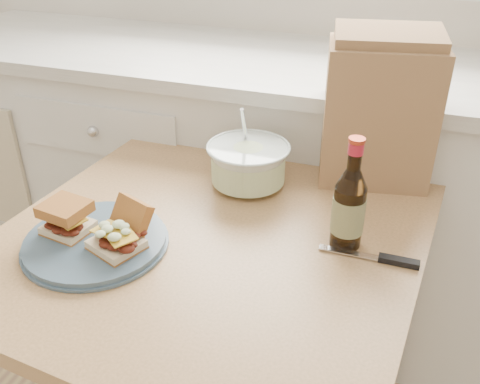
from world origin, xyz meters
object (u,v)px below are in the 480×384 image
(paper_bag, at_px, (379,114))
(dining_table, at_px, (211,274))
(beer_bottle, at_px, (349,207))
(plate, at_px, (96,242))
(coleslaw_bowl, at_px, (248,166))

(paper_bag, bearing_deg, dining_table, -138.31)
(dining_table, distance_m, beer_bottle, 0.35)
(beer_bottle, bearing_deg, dining_table, -179.19)
(beer_bottle, bearing_deg, plate, -172.10)
(dining_table, height_order, coleslaw_bowl, coleslaw_bowl)
(dining_table, height_order, paper_bag, paper_bag)
(dining_table, xyz_separation_m, plate, (-0.21, -0.12, 0.12))
(coleslaw_bowl, bearing_deg, paper_bag, 26.45)
(beer_bottle, relative_size, paper_bag, 0.71)
(beer_bottle, height_order, paper_bag, paper_bag)
(dining_table, relative_size, paper_bag, 2.80)
(beer_bottle, xyz_separation_m, paper_bag, (0.01, 0.32, 0.08))
(plate, distance_m, paper_bag, 0.74)
(dining_table, relative_size, coleslaw_bowl, 4.67)
(coleslaw_bowl, distance_m, beer_bottle, 0.33)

